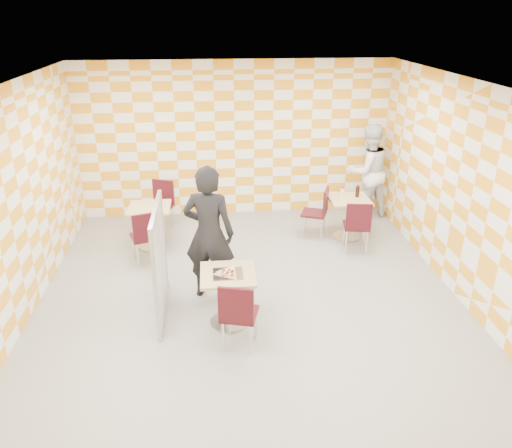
{
  "coord_description": "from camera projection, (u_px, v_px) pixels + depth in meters",
  "views": [
    {
      "loc": [
        -0.49,
        -5.99,
        3.85
      ],
      "look_at": [
        0.1,
        0.2,
        1.15
      ],
      "focal_mm": 35.0,
      "sensor_mm": 36.0,
      "label": 1
    }
  ],
  "objects": [
    {
      "name": "partition",
      "position": [
        160.0,
        261.0,
        6.55
      ],
      "size": [
        0.08,
        1.38,
        1.55
      ],
      "color": "white",
      "rests_on": "ground"
    },
    {
      "name": "chair_empty_far",
      "position": [
        162.0,
        201.0,
        9.29
      ],
      "size": [
        0.55,
        0.55,
        0.92
      ],
      "color": "#3A0B13",
      "rests_on": "ground"
    },
    {
      "name": "chair_second_front",
      "position": [
        357.0,
        223.0,
        8.34
      ],
      "size": [
        0.48,
        0.49,
        0.92
      ],
      "color": "#3A0B13",
      "rests_on": "ground"
    },
    {
      "name": "second_table",
      "position": [
        348.0,
        211.0,
        8.92
      ],
      "size": [
        0.7,
        0.7,
        0.75
      ],
      "color": "tan",
      "rests_on": "ground"
    },
    {
      "name": "pizza_on_foil",
      "position": [
        228.0,
        273.0,
        6.32
      ],
      "size": [
        0.4,
        0.4,
        0.04
      ],
      "color": "silver",
      "rests_on": "main_table"
    },
    {
      "name": "chair_main_front",
      "position": [
        238.0,
        312.0,
        5.9
      ],
      "size": [
        0.52,
        0.52,
        0.92
      ],
      "color": "#3A0B13",
      "rests_on": "ground"
    },
    {
      "name": "sport_bottle",
      "position": [
        342.0,
        192.0,
        8.85
      ],
      "size": [
        0.06,
        0.06,
        0.2
      ],
      "color": "white",
      "rests_on": "second_table"
    },
    {
      "name": "chair_empty_near",
      "position": [
        145.0,
        233.0,
        7.95
      ],
      "size": [
        0.54,
        0.54,
        0.92
      ],
      "color": "#3A0B13",
      "rests_on": "ground"
    },
    {
      "name": "chair_second_side",
      "position": [
        319.0,
        209.0,
        8.93
      ],
      "size": [
        0.55,
        0.55,
        0.92
      ],
      "color": "#3A0B13",
      "rests_on": "ground"
    },
    {
      "name": "soda_bottle",
      "position": [
        357.0,
        191.0,
        8.86
      ],
      "size": [
        0.07,
        0.07,
        0.23
      ],
      "color": "black",
      "rests_on": "second_table"
    },
    {
      "name": "empty_table",
      "position": [
        150.0,
        220.0,
        8.56
      ],
      "size": [
        0.7,
        0.7,
        0.75
      ],
      "color": "tan",
      "rests_on": "ground"
    },
    {
      "name": "room_shell",
      "position": [
        247.0,
        192.0,
        6.94
      ],
      "size": [
        7.0,
        7.0,
        7.0
      ],
      "color": "gray",
      "rests_on": "ground"
    },
    {
      "name": "man_white",
      "position": [
        368.0,
        172.0,
        9.68
      ],
      "size": [
        1.05,
        0.91,
        1.86
      ],
      "primitive_type": "imported",
      "rotation": [
        0.0,
        0.0,
        3.39
      ],
      "color": "white",
      "rests_on": "ground"
    },
    {
      "name": "main_table",
      "position": [
        228.0,
        290.0,
        6.44
      ],
      "size": [
        0.7,
        0.7,
        0.75
      ],
      "color": "tan",
      "rests_on": "ground"
    },
    {
      "name": "man_dark",
      "position": [
        209.0,
        233.0,
        6.9
      ],
      "size": [
        0.81,
        0.64,
        1.96
      ],
      "primitive_type": "imported",
      "rotation": [
        0.0,
        0.0,
        2.88
      ],
      "color": "black",
      "rests_on": "ground"
    }
  ]
}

